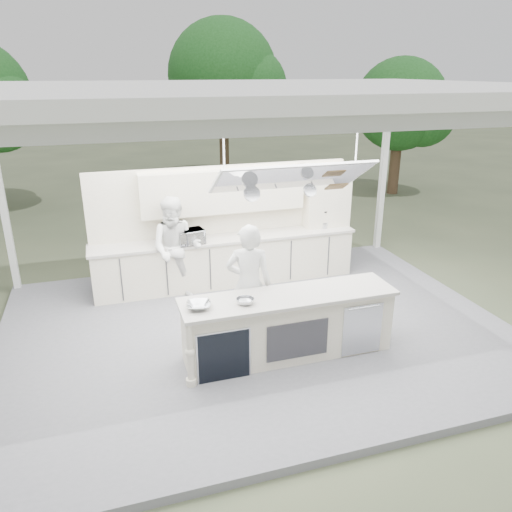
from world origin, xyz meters
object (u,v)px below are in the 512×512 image
object	(u,v)px
demo_island	(287,325)
back_counter	(227,260)
head_chef	(249,285)
sous_chef	(176,249)

from	to	relation	value
demo_island	back_counter	size ratio (longest dim) A/B	0.61
demo_island	back_counter	bearing A→B (deg)	93.63
head_chef	sous_chef	bearing A→B (deg)	-49.02
demo_island	head_chef	distance (m)	0.83
back_counter	sous_chef	world-z (taller)	sous_chef
head_chef	demo_island	bearing A→B (deg)	145.31
head_chef	sous_chef	distance (m)	2.06
back_counter	sous_chef	xyz separation A→B (m)	(-1.01, -0.35, 0.46)
head_chef	sous_chef	world-z (taller)	sous_chef
head_chef	sous_chef	xyz separation A→B (m)	(-0.78, 1.91, 0.00)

